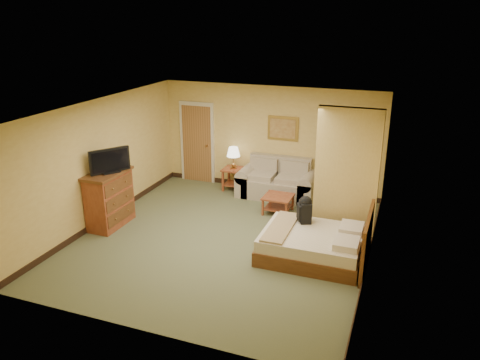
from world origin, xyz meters
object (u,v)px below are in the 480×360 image
at_px(coffee_table, 278,201).
at_px(dresser, 109,199).
at_px(loveseat, 277,184).
at_px(bed, 316,244).

height_order(coffee_table, dresser, dresser).
bearing_deg(loveseat, coffee_table, -72.37).
distance_m(loveseat, coffee_table, 0.99).
relative_size(coffee_table, bed, 0.34).
relative_size(dresser, bed, 0.62).
relative_size(coffee_table, dresser, 0.54).
bearing_deg(bed, loveseat, 119.25).
xyz_separation_m(coffee_table, bed, (1.20, -1.73, -0.01)).
xyz_separation_m(dresser, bed, (4.30, 0.10, -0.32)).
bearing_deg(loveseat, bed, -60.75).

